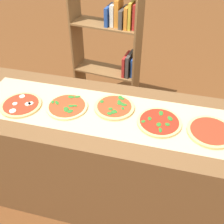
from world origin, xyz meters
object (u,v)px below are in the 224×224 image
object	(u,v)px
pizza_spinach_2	(114,107)
pizza_plain_4	(211,132)
pizza_mozzarella_0	(21,105)
pizza_spinach_3	(159,122)
pizza_spinach_1	(67,106)
bookshelf	(113,49)

from	to	relation	value
pizza_spinach_2	pizza_plain_4	bearing A→B (deg)	-7.99
pizza_mozzarella_0	pizza_spinach_3	bearing A→B (deg)	3.34
pizza_spinach_1	pizza_spinach_2	xyz separation A→B (m)	(0.32, 0.07, 0.00)
pizza_spinach_3	pizza_plain_4	xyz separation A→B (m)	(0.32, -0.01, 0.00)
pizza_spinach_1	pizza_plain_4	bearing A→B (deg)	-1.00
pizza_spinach_3	bookshelf	size ratio (longest dim) A/B	0.18
pizza_plain_4	pizza_spinach_2	bearing A→B (deg)	172.01
pizza_mozzarella_0	pizza_spinach_3	size ratio (longest dim) A/B	0.98
pizza_spinach_2	pizza_spinach_3	distance (m)	0.33
pizza_mozzarella_0	bookshelf	bearing A→B (deg)	73.84
pizza_spinach_3	pizza_mozzarella_0	bearing A→B (deg)	-176.66
pizza_spinach_1	pizza_spinach_3	distance (m)	0.64
pizza_spinach_1	pizza_spinach_3	world-z (taller)	same
pizza_spinach_1	pizza_spinach_2	size ratio (longest dim) A/B	1.02
pizza_mozzarella_0	pizza_spinach_2	distance (m)	0.66
bookshelf	pizza_spinach_2	bearing A→B (deg)	-75.50
pizza_spinach_1	bookshelf	size ratio (longest dim) A/B	0.18
pizza_spinach_1	pizza_spinach_2	distance (m)	0.33
pizza_spinach_3	pizza_plain_4	world-z (taller)	pizza_spinach_3
pizza_spinach_2	pizza_spinach_3	xyz separation A→B (m)	(0.32, -0.08, -0.00)
pizza_mozzarella_0	pizza_spinach_1	distance (m)	0.33
pizza_spinach_3	pizza_spinach_1	bearing A→B (deg)	179.45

